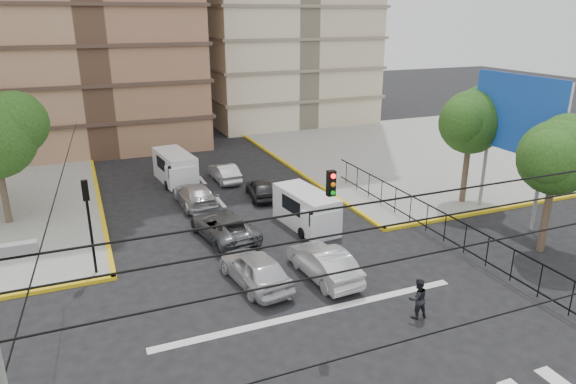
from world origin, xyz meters
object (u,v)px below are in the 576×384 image
van_right_lane (308,211)px  pedestrian_crosswalk (418,298)px  traffic_light_nw (88,212)px  van_left_lane (176,169)px  car_silver_front_left (255,268)px  car_white_front_right (324,263)px

van_right_lane → pedestrian_crosswalk: (0.24, -9.71, -0.17)m
traffic_light_nw → van_left_lane: (6.00, 12.19, -2.07)m
van_right_lane → pedestrian_crosswalk: 9.72m
van_left_lane → car_silver_front_left: van_left_lane is taller
van_left_lane → car_white_front_right: 16.70m
car_silver_front_left → car_white_front_right: bearing=160.9°
van_right_lane → car_silver_front_left: van_right_lane is taller
traffic_light_nw → car_silver_front_left: (6.43, -3.53, -2.34)m
van_right_lane → van_left_lane: bearing=108.4°
van_right_lane → van_left_lane: (-5.17, 10.89, 0.04)m
van_left_lane → car_white_front_right: size_ratio=1.11×
traffic_light_nw → van_left_lane: size_ratio=0.89×
car_white_front_right → pedestrian_crosswalk: 4.69m
car_silver_front_left → car_white_front_right: 3.09m
car_silver_front_left → pedestrian_crosswalk: (4.97, -4.88, 0.06)m
traffic_light_nw → car_silver_front_left: size_ratio=0.97×
van_left_lane → car_silver_front_left: 15.73m
traffic_light_nw → pedestrian_crosswalk: (11.40, -8.42, -2.28)m
van_right_lane → car_white_front_right: size_ratio=1.06×
car_white_front_right → traffic_light_nw: bearing=-27.5°
car_silver_front_left → pedestrian_crosswalk: pedestrian_crosswalk is taller
van_left_lane → pedestrian_crosswalk: bearing=-82.2°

